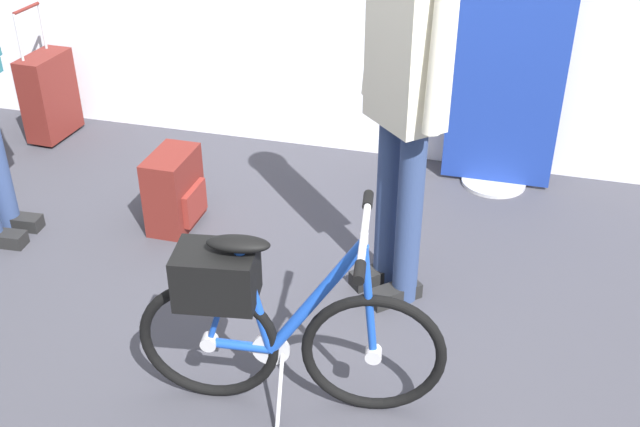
{
  "coord_description": "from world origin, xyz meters",
  "views": [
    {
      "loc": [
        0.69,
        -2.28,
        2.11
      ],
      "look_at": [
        0.01,
        0.22,
        0.55
      ],
      "focal_mm": 43.26,
      "sensor_mm": 36.0,
      "label": 1
    }
  ],
  "objects": [
    {
      "name": "backpack_on_floor",
      "position": [
        -0.91,
        0.81,
        0.2
      ],
      "size": [
        0.22,
        0.33,
        0.4
      ],
      "color": "maroon",
      "rests_on": "ground_plane"
    },
    {
      "name": "folding_bike_foreground",
      "position": [
        -0.04,
        -0.26,
        0.38
      ],
      "size": [
        1.12,
        0.53,
        0.79
      ],
      "color": "black",
      "rests_on": "ground_plane"
    },
    {
      "name": "visitor_near_wall",
      "position": [
        0.27,
        0.56,
        0.98
      ],
      "size": [
        0.4,
        0.41,
        1.71
      ],
      "color": "navy",
      "rests_on": "ground_plane"
    },
    {
      "name": "ground_plane",
      "position": [
        0.0,
        0.0,
        0.0
      ],
      "size": [
        7.01,
        7.01,
        0.0
      ],
      "primitive_type": "plane",
      "color": "#38383F"
    },
    {
      "name": "floor_banner_stand",
      "position": [
        0.64,
        1.69,
        0.81
      ],
      "size": [
        0.6,
        0.36,
        1.79
      ],
      "color": "#B7B7BC",
      "rests_on": "ground_plane"
    },
    {
      "name": "rolling_suitcase",
      "position": [
        -2.1,
        1.59,
        0.28
      ],
      "size": [
        0.2,
        0.37,
        0.83
      ],
      "color": "maroon",
      "rests_on": "ground_plane"
    }
  ]
}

